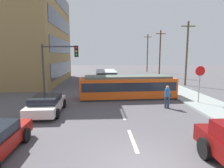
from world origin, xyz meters
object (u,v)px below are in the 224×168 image
(streetcar_tram, at_px, (127,87))
(city_bus, at_px, (106,77))
(pedestrian_crossing, at_px, (167,95))
(stop_sign, at_px, (200,77))
(utility_pole_distant, at_px, (147,53))
(traffic_light_mast, at_px, (58,63))
(parked_sedan_mid, at_px, (47,104))
(utility_pole_far, at_px, (160,53))
(utility_pole_mid, at_px, (187,53))

(streetcar_tram, xyz_separation_m, city_bus, (-1.71, 7.74, 0.03))
(pedestrian_crossing, distance_m, stop_sign, 3.27)
(streetcar_tram, relative_size, pedestrian_crossing, 5.10)
(utility_pole_distant, bearing_deg, traffic_light_mast, -115.35)
(streetcar_tram, distance_m, parked_sedan_mid, 7.42)
(streetcar_tram, relative_size, utility_pole_far, 1.04)
(utility_pole_distant, bearing_deg, parked_sedan_mid, -114.53)
(pedestrian_crossing, xyz_separation_m, utility_pole_mid, (6.08, 10.60, 3.25))
(pedestrian_crossing, relative_size, utility_pole_mid, 0.21)
(utility_pole_mid, distance_m, utility_pole_distant, 20.34)
(traffic_light_mast, bearing_deg, utility_pole_distant, 64.65)
(traffic_light_mast, distance_m, utility_pole_far, 24.00)
(parked_sedan_mid, height_order, utility_pole_mid, utility_pole_mid)
(utility_pole_mid, bearing_deg, city_bus, 176.03)
(utility_pole_mid, bearing_deg, utility_pole_far, 91.55)
(utility_pole_mid, distance_m, utility_pole_far, 10.27)
(traffic_light_mast, xyz_separation_m, utility_pole_far, (13.86, 19.57, 0.99))
(parked_sedan_mid, bearing_deg, pedestrian_crossing, 5.05)
(parked_sedan_mid, bearing_deg, streetcar_tram, 35.60)
(utility_pole_distant, bearing_deg, utility_pole_mid, -89.75)
(parked_sedan_mid, relative_size, traffic_light_mast, 0.92)
(parked_sedan_mid, bearing_deg, utility_pole_mid, 37.95)
(utility_pole_mid, relative_size, utility_pole_distant, 0.93)
(streetcar_tram, height_order, city_bus, streetcar_tram)
(city_bus, height_order, pedestrian_crossing, city_bus)
(parked_sedan_mid, bearing_deg, traffic_light_mast, 78.60)
(stop_sign, height_order, utility_pole_distant, utility_pole_distant)
(pedestrian_crossing, height_order, utility_pole_far, utility_pole_far)
(streetcar_tram, distance_m, stop_sign, 6.02)
(city_bus, relative_size, parked_sedan_mid, 1.35)
(city_bus, distance_m, parked_sedan_mid, 12.81)
(pedestrian_crossing, height_order, utility_pole_mid, utility_pole_mid)
(utility_pole_distant, bearing_deg, streetcar_tram, -107.13)
(city_bus, height_order, stop_sign, stop_sign)
(stop_sign, xyz_separation_m, traffic_light_mast, (-10.92, 0.32, 1.10))
(utility_pole_mid, bearing_deg, stop_sign, -108.48)
(streetcar_tram, height_order, parked_sedan_mid, streetcar_tram)
(parked_sedan_mid, distance_m, utility_pole_distant, 35.04)
(pedestrian_crossing, relative_size, stop_sign, 0.58)
(parked_sedan_mid, xyz_separation_m, traffic_light_mast, (0.41, 2.04, 2.67))
(streetcar_tram, xyz_separation_m, parked_sedan_mid, (-6.02, -4.31, -0.43))
(traffic_light_mast, height_order, utility_pole_distant, utility_pole_distant)
(city_bus, xyz_separation_m, utility_pole_mid, (10.24, -0.71, 3.11))
(traffic_light_mast, relative_size, utility_pole_distant, 0.55)
(utility_pole_mid, bearing_deg, streetcar_tram, -140.48)
(parked_sedan_mid, distance_m, traffic_light_mast, 3.38)
(parked_sedan_mid, xyz_separation_m, utility_pole_mid, (14.54, 11.34, 3.57))
(utility_pole_far, bearing_deg, parked_sedan_mid, -123.44)
(stop_sign, distance_m, utility_pole_far, 20.21)
(pedestrian_crossing, relative_size, utility_pole_far, 0.20)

